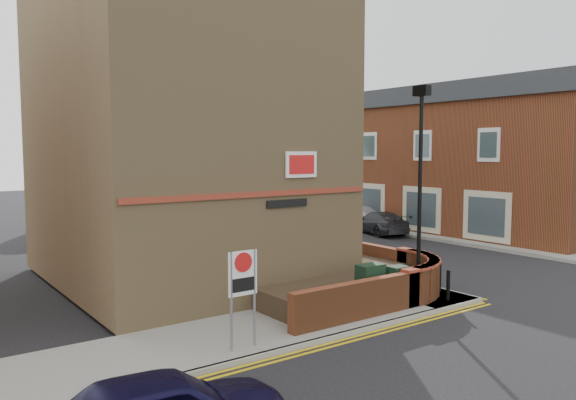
{
  "coord_description": "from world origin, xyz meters",
  "views": [
    {
      "loc": [
        -11.36,
        -9.94,
        4.51
      ],
      "look_at": [
        -1.22,
        4.0,
        3.0
      ],
      "focal_mm": 35.0,
      "sensor_mm": 36.0,
      "label": 1
    }
  ],
  "objects_px": {
    "lamppost": "(420,190)",
    "silver_car_near": "(276,227)",
    "utility_cabinet_large": "(370,285)",
    "zone_sign": "(243,281)"
  },
  "relations": [
    {
      "from": "lamppost",
      "to": "silver_car_near",
      "type": "bearing_deg",
      "value": 76.57
    },
    {
      "from": "lamppost",
      "to": "utility_cabinet_large",
      "type": "xyz_separation_m",
      "value": [
        -1.9,
        0.1,
        -2.62
      ]
    },
    {
      "from": "zone_sign",
      "to": "utility_cabinet_large",
      "type": "bearing_deg",
      "value": 9.69
    },
    {
      "from": "utility_cabinet_large",
      "to": "lamppost",
      "type": "bearing_deg",
      "value": -3.01
    },
    {
      "from": "silver_car_near",
      "to": "lamppost",
      "type": "bearing_deg",
      "value": -85.6
    },
    {
      "from": "lamppost",
      "to": "zone_sign",
      "type": "relative_size",
      "value": 2.86
    },
    {
      "from": "lamppost",
      "to": "utility_cabinet_large",
      "type": "distance_m",
      "value": 3.24
    },
    {
      "from": "lamppost",
      "to": "zone_sign",
      "type": "distance_m",
      "value": 6.85
    },
    {
      "from": "lamppost",
      "to": "silver_car_near",
      "type": "xyz_separation_m",
      "value": [
        2.72,
        11.39,
        -2.57
      ]
    },
    {
      "from": "lamppost",
      "to": "silver_car_near",
      "type": "distance_m",
      "value": 11.99
    }
  ]
}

